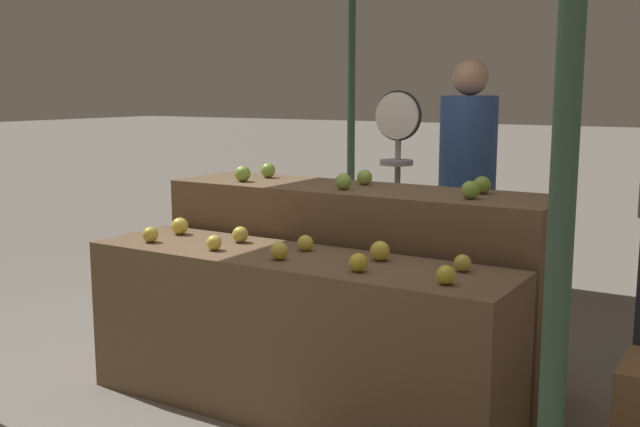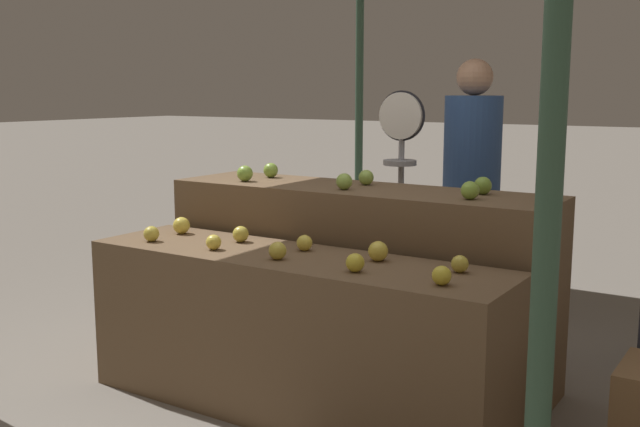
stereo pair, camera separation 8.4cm
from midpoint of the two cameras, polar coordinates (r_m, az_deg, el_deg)
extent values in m
plane|color=gray|center=(3.67, -1.41, -14.73)|extent=(60.00, 60.00, 0.00)
cylinder|color=#33513D|center=(2.02, 18.24, 2.28)|extent=(0.07, 0.07, 2.53)
cylinder|color=#33513D|center=(6.66, 3.36, 7.36)|extent=(0.07, 0.07, 2.53)
cube|color=brown|center=(3.53, -1.43, -9.17)|extent=(2.08, 0.55, 0.75)
cube|color=brown|center=(3.99, 3.44, -5.15)|extent=(2.08, 0.55, 1.00)
sphere|color=gold|center=(3.82, -12.11, -1.52)|extent=(0.08, 0.08, 0.08)
sphere|color=yellow|center=(3.58, -7.44, -2.19)|extent=(0.07, 0.07, 0.07)
sphere|color=gold|center=(3.35, -2.53, -2.85)|extent=(0.08, 0.08, 0.08)
sphere|color=gold|center=(3.12, 3.46, -3.76)|extent=(0.08, 0.08, 0.08)
sphere|color=gold|center=(2.95, 10.06, -4.68)|extent=(0.08, 0.08, 0.08)
sphere|color=yellow|center=(4.00, -9.92, -0.90)|extent=(0.09, 0.09, 0.09)
sphere|color=gold|center=(3.74, -5.42, -1.57)|extent=(0.08, 0.08, 0.08)
sphere|color=yellow|center=(3.52, -0.50, -2.26)|extent=(0.08, 0.08, 0.08)
sphere|color=yellow|center=(3.33, 5.17, -2.88)|extent=(0.09, 0.09, 0.09)
sphere|color=gold|center=(3.17, 11.36, -3.78)|extent=(0.07, 0.07, 0.07)
sphere|color=#84AD3D|center=(4.15, -5.17, 3.05)|extent=(0.09, 0.09, 0.09)
sphere|color=#8EB247|center=(3.79, 2.50, 2.45)|extent=(0.08, 0.08, 0.08)
sphere|color=#84AD3D|center=(3.52, 12.04, 1.74)|extent=(0.09, 0.09, 0.09)
sphere|color=#84AD3D|center=(4.33, -3.22, 3.31)|extent=(0.08, 0.08, 0.08)
sphere|color=#8EB247|center=(3.99, 4.14, 2.75)|extent=(0.08, 0.08, 0.08)
sphere|color=#7AA338|center=(3.71, 12.94, 2.08)|extent=(0.09, 0.09, 0.09)
cylinder|color=#99999E|center=(4.58, 6.65, -0.88)|extent=(0.04, 0.04, 1.38)
cylinder|color=black|center=(4.51, 6.78, 7.40)|extent=(0.30, 0.01, 0.30)
cylinder|color=silver|center=(4.50, 6.70, 7.40)|extent=(0.28, 0.02, 0.28)
cylinder|color=#99999E|center=(4.51, 6.65, 4.76)|extent=(0.01, 0.01, 0.14)
cylinder|color=#99999E|center=(4.51, 6.63, 3.87)|extent=(0.20, 0.20, 0.03)
cube|color=#2D2D38|center=(4.83, 11.74, -4.06)|extent=(0.30, 0.22, 0.78)
cylinder|color=#2D4C84|center=(4.72, 12.04, 4.63)|extent=(0.43, 0.43, 0.68)
sphere|color=tan|center=(4.71, 12.23, 10.12)|extent=(0.22, 0.22, 0.22)
camera|label=1|loc=(0.04, -89.34, 0.11)|focal=42.00mm
camera|label=2|loc=(0.04, 90.66, -0.11)|focal=42.00mm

